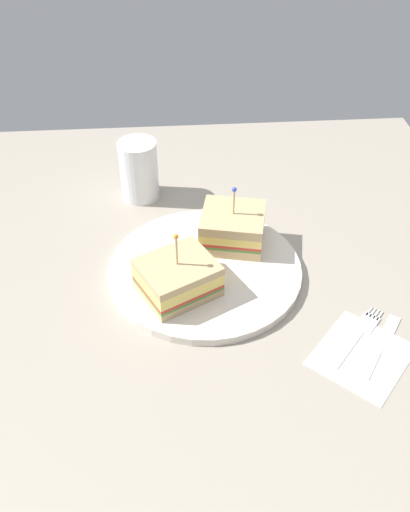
% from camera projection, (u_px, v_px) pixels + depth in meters
% --- Properties ---
extents(ground_plane, '(0.92, 0.92, 0.02)m').
position_uv_depth(ground_plane, '(205.00, 278.00, 0.80)').
color(ground_plane, '#9E9384').
extents(plate, '(0.28, 0.28, 0.01)m').
position_uv_depth(plate, '(205.00, 270.00, 0.79)').
color(plate, silver).
rests_on(plate, ground_plane).
extents(sandwich_half_front, '(0.12, 0.12, 0.10)m').
position_uv_depth(sandwich_half_front, '(178.00, 277.00, 0.74)').
color(sandwich_half_front, tan).
rests_on(sandwich_half_front, plate).
extents(sandwich_half_back, '(0.11, 0.10, 0.10)m').
position_uv_depth(sandwich_half_back, '(233.00, 227.00, 0.82)').
color(sandwich_half_back, tan).
rests_on(sandwich_half_back, plate).
extents(drink_glass, '(0.06, 0.06, 0.10)m').
position_uv_depth(drink_glass, '(139.00, 174.00, 0.92)').
color(drink_glass, silver).
rests_on(drink_glass, ground_plane).
extents(napkin, '(0.15, 0.15, 0.00)m').
position_uv_depth(napkin, '(362.00, 355.00, 0.68)').
color(napkin, beige).
rests_on(napkin, ground_plane).
extents(fork, '(0.09, 0.10, 0.00)m').
position_uv_depth(fork, '(363.00, 330.00, 0.71)').
color(fork, silver).
rests_on(fork, ground_plane).
extents(knife, '(0.08, 0.10, 0.00)m').
position_uv_depth(knife, '(383.00, 343.00, 0.70)').
color(knife, silver).
rests_on(knife, ground_plane).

